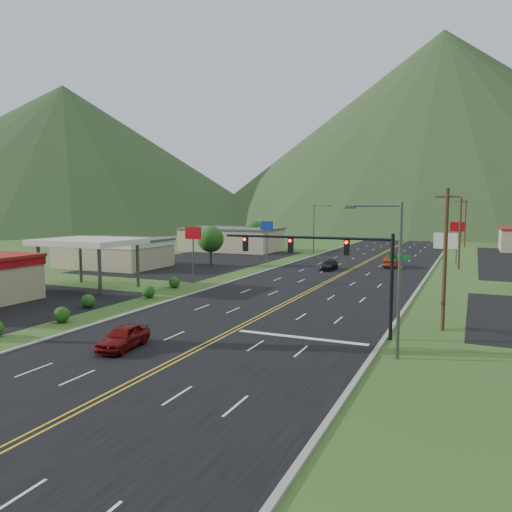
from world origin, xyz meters
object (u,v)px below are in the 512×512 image
at_px(traffic_signal, 332,257).
at_px(car_red_far, 393,262).
at_px(streetlight_east, 394,269).
at_px(gas_canopy, 89,243).
at_px(car_dark_mid, 329,266).
at_px(car_red_near, 123,338).
at_px(streetlight_west, 315,225).

distance_m(traffic_signal, car_red_far, 39.77).
distance_m(streetlight_east, gas_canopy, 35.28).
bearing_deg(car_dark_mid, gas_canopy, -125.81).
relative_size(streetlight_east, gas_canopy, 0.90).
relative_size(car_dark_mid, car_red_far, 0.88).
relative_size(streetlight_east, car_red_near, 2.11).
xyz_separation_m(car_dark_mid, car_red_far, (7.56, 6.56, 0.18)).
bearing_deg(traffic_signal, car_dark_mid, 105.60).
distance_m(streetlight_west, car_red_near, 65.40).
xyz_separation_m(streetlight_east, car_red_near, (-15.38, -4.82, -4.45)).
bearing_deg(streetlight_east, car_red_far, 98.28).
xyz_separation_m(traffic_signal, car_red_far, (-1.63, 39.48, -4.52)).
bearing_deg(car_red_near, traffic_signal, 32.66).
bearing_deg(streetlight_east, car_red_near, -162.60).
bearing_deg(streetlight_west, car_dark_mid, -68.76).
xyz_separation_m(traffic_signal, car_red_near, (-10.69, -8.82, -4.60)).
relative_size(traffic_signal, gas_canopy, 1.31).
xyz_separation_m(traffic_signal, gas_canopy, (-28.48, 8.00, -0.46)).
height_order(streetlight_east, car_red_near, streetlight_east).
bearing_deg(streetlight_east, car_dark_mid, 110.62).
height_order(traffic_signal, car_dark_mid, traffic_signal).
distance_m(traffic_signal, gas_canopy, 29.59).
distance_m(traffic_signal, car_red_near, 14.60).
relative_size(gas_canopy, car_red_far, 2.03).
distance_m(traffic_signal, streetlight_east, 6.17).
xyz_separation_m(streetlight_east, gas_canopy, (-33.18, 12.00, -0.31)).
bearing_deg(car_red_near, gas_canopy, 129.76).
distance_m(gas_canopy, car_red_far, 41.57).
height_order(streetlight_west, car_dark_mid, streetlight_west).
bearing_deg(car_red_far, streetlight_west, -40.25).
xyz_separation_m(streetlight_east, streetlight_west, (-22.86, 60.00, 0.00)).
bearing_deg(car_red_near, streetlight_west, 89.72).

